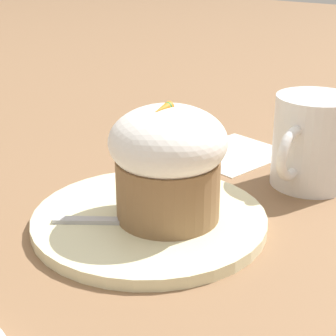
% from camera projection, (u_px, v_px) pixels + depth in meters
% --- Properties ---
extents(ground_plane, '(4.00, 4.00, 0.00)m').
position_uv_depth(ground_plane, '(150.00, 225.00, 0.54)').
color(ground_plane, '#846042').
extents(dessert_plate, '(0.23, 0.23, 0.01)m').
position_uv_depth(dessert_plate, '(149.00, 220.00, 0.54)').
color(dessert_plate, beige).
rests_on(dessert_plate, ground_plane).
extents(carrot_cake, '(0.11, 0.11, 0.11)m').
position_uv_depth(carrot_cake, '(168.00, 161.00, 0.51)').
color(carrot_cake, olive).
rests_on(carrot_cake, dessert_plate).
extents(spoon, '(0.09, 0.11, 0.01)m').
position_uv_depth(spoon, '(143.00, 220.00, 0.52)').
color(spoon, '#B7B7BC').
rests_on(spoon, dessert_plate).
extents(coffee_cup, '(0.12, 0.09, 0.10)m').
position_uv_depth(coffee_cup, '(312.00, 142.00, 0.62)').
color(coffee_cup, white).
rests_on(coffee_cup, ground_plane).
extents(paper_napkin, '(0.14, 0.12, 0.00)m').
position_uv_depth(paper_napkin, '(233.00, 153.00, 0.72)').
color(paper_napkin, white).
rests_on(paper_napkin, ground_plane).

